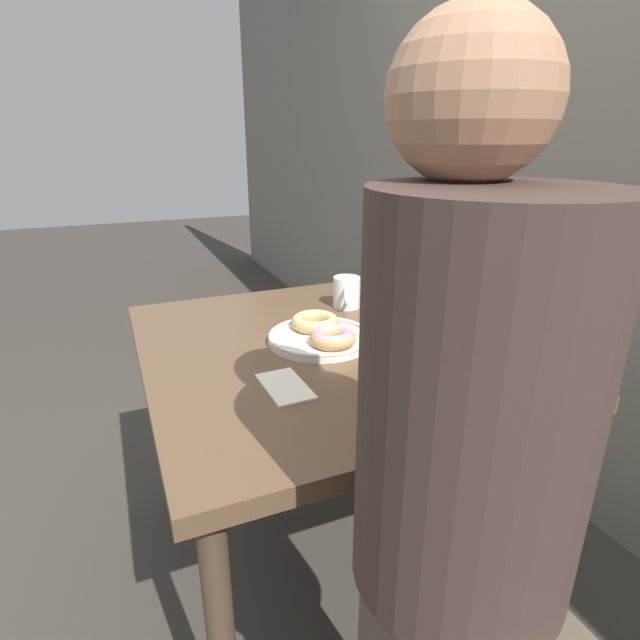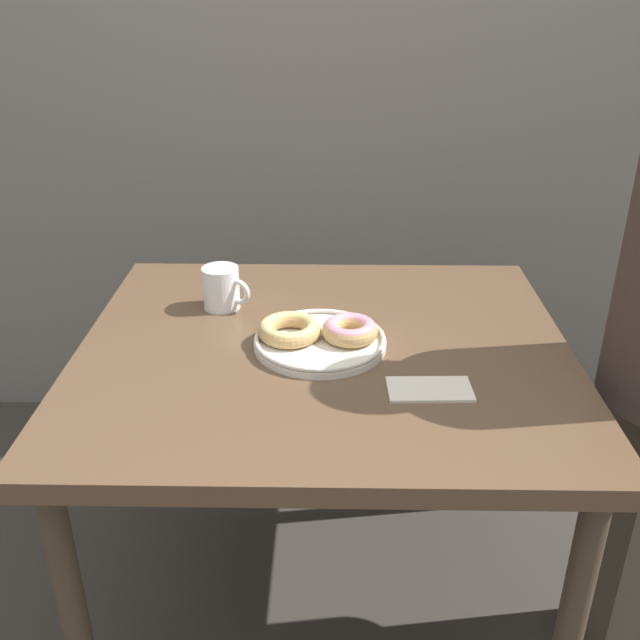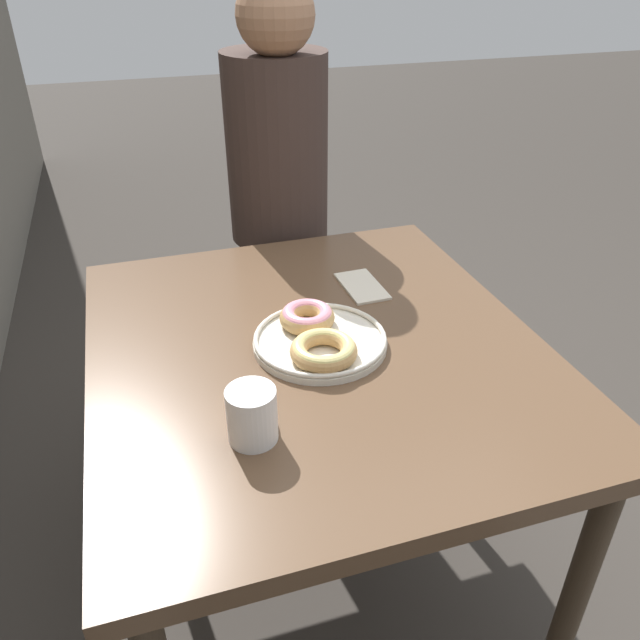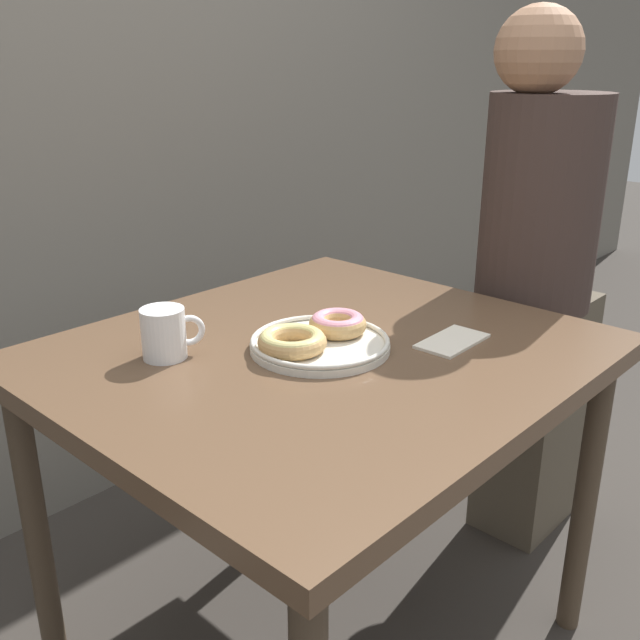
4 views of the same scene
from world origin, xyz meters
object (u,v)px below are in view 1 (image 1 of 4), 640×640
object	(u,v)px
napkin	(285,387)
dining_table	(323,370)
donut_plate	(321,333)
person_figure	(466,568)
coffee_mug	(347,292)

from	to	relation	value
napkin	dining_table	bearing A→B (deg)	138.50
dining_table	donut_plate	distance (m)	0.10
person_figure	napkin	bearing A→B (deg)	-171.75
dining_table	napkin	distance (m)	0.27
dining_table	donut_plate	bearing A→B (deg)	177.82
donut_plate	person_figure	size ratio (longest dim) A/B	0.20
coffee_mug	dining_table	bearing A→B (deg)	-37.74
donut_plate	coffee_mug	size ratio (longest dim) A/B	2.49
donut_plate	person_figure	xyz separation A→B (m)	(0.71, -0.10, -0.06)
napkin	donut_plate	bearing A→B (deg)	140.07
dining_table	donut_plate	world-z (taller)	donut_plate
coffee_mug	napkin	world-z (taller)	coffee_mug
dining_table	person_figure	world-z (taller)	person_figure
coffee_mug	person_figure	bearing A→B (deg)	-16.57
person_figure	donut_plate	bearing A→B (deg)	172.11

